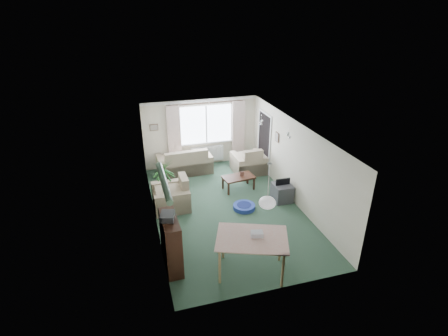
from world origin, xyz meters
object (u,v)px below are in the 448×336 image
object	(u,v)px
coffee_table	(238,183)
dining_table	(251,255)
bookshelf	(171,243)
sofa	(184,160)
tv_cube	(282,192)
houseplant	(165,184)
armchair_corner	(249,159)
armchair_left	(171,193)
pet_bed	(244,207)

from	to	relation	value
coffee_table	dining_table	xyz separation A→B (m)	(-0.92, -3.64, 0.21)
coffee_table	bookshelf	bearing A→B (deg)	-130.19
sofa	tv_cube	xyz separation A→B (m)	(2.41, -2.73, -0.19)
bookshelf	dining_table	size ratio (longest dim) A/B	0.89
sofa	dining_table	size ratio (longest dim) A/B	1.31
bookshelf	tv_cube	size ratio (longest dim) A/B	2.16
sofa	coffee_table	size ratio (longest dim) A/B	1.86
sofa	tv_cube	size ratio (longest dim) A/B	3.17
houseplant	tv_cube	world-z (taller)	houseplant
coffee_table	houseplant	world-z (taller)	houseplant
tv_cube	sofa	bearing A→B (deg)	131.25
armchair_corner	bookshelf	distance (m)	5.25
sofa	tv_cube	distance (m)	3.64
armchair_corner	bookshelf	xyz separation A→B (m)	(-3.26, -4.11, 0.15)
sofa	armchair_left	bearing A→B (deg)	67.44
armchair_left	dining_table	world-z (taller)	armchair_left
houseplant	dining_table	size ratio (longest dim) A/B	1.11
armchair_corner	bookshelf	bearing A→B (deg)	50.52
houseplant	dining_table	world-z (taller)	houseplant
armchair_left	tv_cube	bearing A→B (deg)	80.07
coffee_table	dining_table	bearing A→B (deg)	-104.14
tv_cube	coffee_table	bearing A→B (deg)	134.68
coffee_table	pet_bed	world-z (taller)	coffee_table
armchair_corner	pet_bed	world-z (taller)	armchair_corner
bookshelf	dining_table	distance (m)	1.74
bookshelf	armchair_corner	bearing A→B (deg)	50.21
armchair_corner	coffee_table	distance (m)	1.36
houseplant	pet_bed	distance (m)	2.33
armchair_corner	houseplant	xyz separation A→B (m)	(-3.07, -1.65, 0.30)
sofa	armchair_left	xyz separation A→B (m)	(-0.79, -2.20, 0.01)
dining_table	pet_bed	world-z (taller)	dining_table
armchair_left	bookshelf	size ratio (longest dim) A/B	0.84
sofa	pet_bed	xyz separation A→B (m)	(1.18, -2.88, -0.39)
bookshelf	houseplant	bearing A→B (deg)	84.21
sofa	pet_bed	world-z (taller)	sofa
sofa	armchair_left	size ratio (longest dim) A/B	1.76
armchair_left	pet_bed	bearing A→B (deg)	70.47
dining_table	tv_cube	distance (m)	3.26
pet_bed	houseplant	bearing A→B (deg)	163.19
armchair_left	tv_cube	world-z (taller)	armchair_left
armchair_left	houseplant	bearing A→B (deg)	-75.31
tv_cube	bookshelf	bearing A→B (deg)	-151.10
armchair_left	bookshelf	bearing A→B (deg)	-8.20
armchair_corner	tv_cube	world-z (taller)	armchair_corner
houseplant	tv_cube	distance (m)	3.42
tv_cube	pet_bed	distance (m)	1.25
sofa	houseplant	world-z (taller)	houseplant
pet_bed	armchair_left	bearing A→B (deg)	160.93
bookshelf	pet_bed	xyz separation A→B (m)	(2.31, 1.82, -0.55)
armchair_left	coffee_table	distance (m)	2.25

